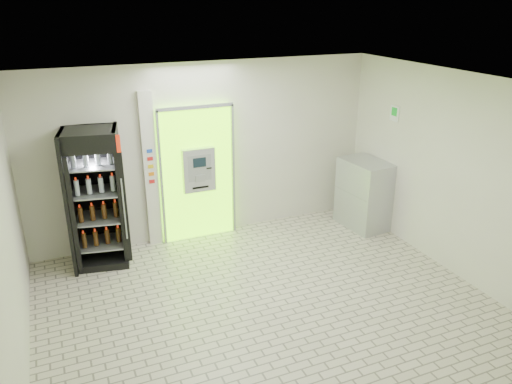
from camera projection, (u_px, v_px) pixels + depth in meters
ground at (265, 304)px, 6.88m from camera, size 6.00×6.00×0.00m
room_shell at (266, 179)px, 6.20m from camera, size 6.00×6.00×6.00m
atm_assembly at (197, 173)px, 8.44m from camera, size 1.30×0.24×2.33m
pillar at (150, 171)px, 8.15m from camera, size 0.22×0.11×2.60m
beverage_cooler at (96, 201)px, 7.64m from camera, size 0.93×0.88×2.16m
steel_cabinet at (364, 194)px, 9.02m from camera, size 0.72×0.99×1.25m
exit_sign at (395, 113)px, 8.38m from camera, size 0.02×0.22×0.26m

